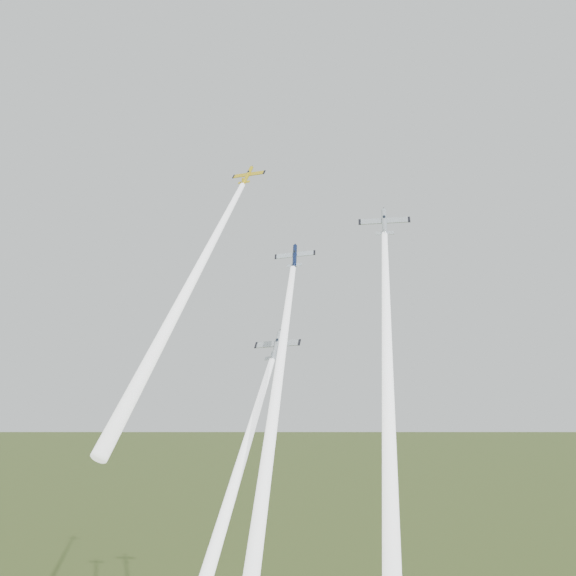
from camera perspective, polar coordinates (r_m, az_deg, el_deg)
The scene contains 8 objects.
plane_yellow at distance 138.37m, azimuth -3.20°, elevation 8.90°, with size 6.75×6.70×1.06m, color gold, non-canonical shape.
smoke_trail_yellow at distance 114.24m, azimuth -8.21°, elevation -0.62°, with size 2.31×2.31×61.03m, color white, non-canonical shape.
plane_navy at distance 123.30m, azimuth 0.54°, elevation 2.56°, with size 7.06×7.00×1.11m, color #0E193E, non-canonical shape.
smoke_trail_navy at distance 96.40m, azimuth -1.50°, elevation -12.33°, with size 2.31×2.31×72.03m, color white, non-canonical shape.
plane_silver_right at distance 121.92m, azimuth 7.62°, elevation 5.19°, with size 8.63×8.56×1.35m, color silver, non-canonical shape.
smoke_trail_silver_right at distance 93.56m, azimuth 7.93°, elevation -9.16°, with size 2.31×2.31×71.49m, color white, non-canonical shape.
plane_silver_low at distance 118.24m, azimuth -0.92°, elevation -4.56°, with size 7.91×7.85×1.24m, color #A8B0B6, non-canonical shape.
smoke_trail_silver_low at distance 100.66m, azimuth -5.02°, elevation -17.48°, with size 2.31×2.31×55.86m, color white, non-canonical shape.
Camera 1 is at (39.44, -116.49, 77.72)m, focal length 45.00 mm.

